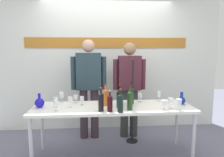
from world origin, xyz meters
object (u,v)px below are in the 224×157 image
Objects in this scene: wine_bottle_6 at (106,97)px; wine_glass_right_0 at (140,96)px; presenter_left at (89,82)px; presenter_right at (129,84)px; microphone_stand at (132,115)px; display_table at (113,110)px; wine_bottle_4 at (110,103)px; wine_bottle_8 at (130,97)px; wine_bottle_1 at (132,95)px; wine_glass_right_2 at (170,101)px; wine_bottle_5 at (120,102)px; wine_glass_left_3 at (76,97)px; wine_glass_left_5 at (62,95)px; decanter_blue_left at (40,103)px; wine_glass_right_3 at (159,94)px; wine_bottle_3 at (101,101)px; wine_bottle_2 at (119,99)px; wine_glass_left_4 at (56,103)px; wine_bottle_0 at (120,96)px; wine_glass_left_0 at (70,100)px; wine_glass_left_2 at (82,99)px; wine_glass_right_4 at (164,103)px; wine_bottle_7 at (130,100)px; wine_glass_left_1 at (56,101)px; wine_glass_right_1 at (179,102)px.

wine_glass_right_0 is (0.55, 0.18, -0.04)m from wine_bottle_6.
presenter_right is (0.72, -0.00, -0.04)m from presenter_left.
display_table is at bearing -127.65° from microphone_stand.
wine_bottle_4 reaches higher than wine_glass_right_0.
wine_bottle_8 reaches higher than display_table.
wine_glass_right_2 is (0.49, -0.30, -0.03)m from wine_bottle_1.
wine_glass_left_3 is (-0.62, 0.54, -0.04)m from wine_bottle_5.
wine_glass_right_0 is (0.50, 0.48, -0.02)m from wine_bottle_4.
wine_bottle_4 is (-0.42, -0.99, -0.08)m from presenter_right.
wine_glass_left_3 is 0.22m from wine_glass_left_5.
wine_glass_right_3 is (1.79, 0.23, 0.04)m from decanter_blue_left.
wine_bottle_5 is at bearing -76.99° from display_table.
wine_glass_left_5 reaches higher than wine_glass_right_0.
microphone_stand reaches higher than wine_bottle_3.
wine_bottle_2 is 2.13× the size of wine_glass_left_4.
wine_bottle_0 is 0.91m from wine_glass_left_4.
wine_glass_left_0 reaches higher than display_table.
wine_bottle_1 is at bearing -8.71° from wine_glass_left_5.
wine_bottle_1 is 0.52m from wine_bottle_4.
wine_glass_right_4 is (1.13, -0.34, 0.00)m from wine_glass_left_2.
wine_bottle_5 is (0.13, -0.04, 0.01)m from wine_bottle_4.
wine_glass_right_2 is at bearing -0.36° from wine_glass_left_4.
wine_bottle_0 is 0.41m from wine_bottle_3.
wine_glass_left_3 is at bearing 179.02° from wine_glass_right_0.
wine_bottle_7 is at bearing 34.27° from wine_bottle_5.
wine_glass_left_1 is at bearing 161.31° from wine_bottle_5.
wine_bottle_1 is 0.23× the size of microphone_stand.
wine_glass_left_2 is (-0.66, 0.31, -0.05)m from wine_bottle_7.
wine_glass_right_1 is 1.00m from microphone_stand.
wine_bottle_7 is 0.22m from wine_bottle_8.
wine_glass_left_4 is (-0.99, 0.03, -0.04)m from wine_bottle_7.
presenter_right reaches higher than wine_bottle_0.
wine_glass_left_3 is at bearing 162.65° from wine_glass_right_2.
presenter_right is 1.45m from wine_glass_left_4.
wine_glass_right_3 is 0.11× the size of microphone_stand.
wine_bottle_2 is 0.99× the size of wine_bottle_3.
presenter_left is at bearing 116.36° from display_table.
wine_bottle_6 is at bearing -20.47° from wine_glass_left_5.
wine_glass_right_1 reaches higher than wine_glass_left_1.
wine_glass_right_4 is at bearing -154.40° from wine_glass_right_2.
wine_glass_left_0 is at bearing -1.13° from wine_glass_left_1.
microphone_stand reaches higher than wine_glass_right_2.
wine_glass_right_0 is at bearing 48.02° from wine_bottle_8.
presenter_right is 0.73m from wine_bottle_8.
presenter_left reaches higher than wine_glass_right_0.
wine_glass_right_2 is 1.15× the size of wine_glass_right_4.
wine_glass_right_1 is (1.04, -0.05, -0.02)m from wine_bottle_3.
presenter_right is 11.51× the size of wine_glass_left_4.
wine_glass_right_2 is (1.23, -0.29, 0.01)m from wine_glass_left_2.
wine_glass_right_3 is at bearing 5.60° from wine_glass_right_0.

